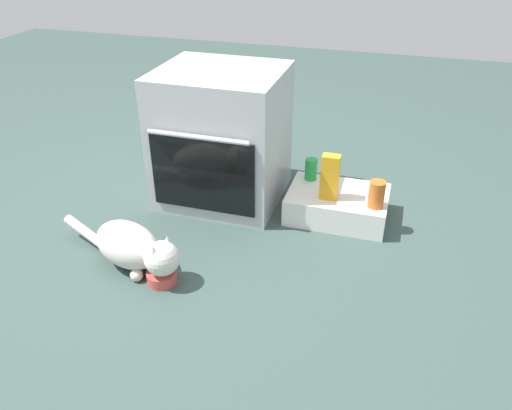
% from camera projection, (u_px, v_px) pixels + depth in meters
% --- Properties ---
extents(ground, '(8.00, 8.00, 0.00)m').
position_uv_depth(ground, '(188.00, 234.00, 2.59)').
color(ground, '#384C47').
extents(oven, '(0.65, 0.63, 0.73)m').
position_uv_depth(oven, '(222.00, 137.00, 2.75)').
color(oven, '#B7BABF').
rests_on(oven, ground).
extents(pantry_cabinet, '(0.52, 0.36, 0.15)m').
position_uv_depth(pantry_cabinet, '(337.00, 204.00, 2.70)').
color(pantry_cabinet, white).
rests_on(pantry_cabinet, ground).
extents(food_bowl, '(0.14, 0.14, 0.08)m').
position_uv_depth(food_bowl, '(162.00, 276.00, 2.24)').
color(food_bowl, '#C64C47').
rests_on(food_bowl, ground).
extents(cat, '(0.71, 0.32, 0.23)m').
position_uv_depth(cat, '(133.00, 247.00, 2.28)').
color(cat, silver).
rests_on(cat, ground).
extents(juice_carton, '(0.09, 0.06, 0.24)m').
position_uv_depth(juice_carton, '(330.00, 177.00, 2.55)').
color(juice_carton, orange).
rests_on(juice_carton, pantry_cabinet).
extents(sauce_jar, '(0.08, 0.08, 0.14)m').
position_uv_depth(sauce_jar, '(377.00, 194.00, 2.50)').
color(sauce_jar, '#D16023').
rests_on(sauce_jar, pantry_cabinet).
extents(soda_can, '(0.07, 0.07, 0.12)m').
position_uv_depth(soda_can, '(311.00, 169.00, 2.76)').
color(soda_can, green).
rests_on(soda_can, pantry_cabinet).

